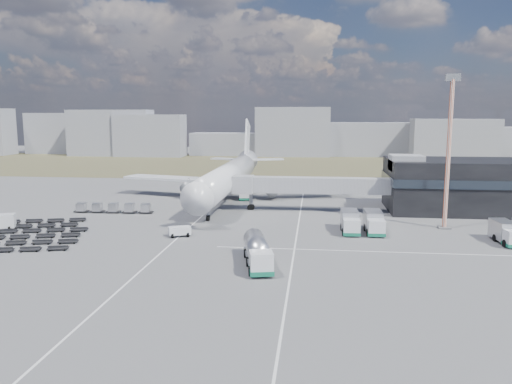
# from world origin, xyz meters

# --- Properties ---
(ground) EXTENTS (420.00, 420.00, 0.00)m
(ground) POSITION_xyz_m (0.00, 0.00, 0.00)
(ground) COLOR #565659
(ground) RESTS_ON ground
(grass_strip) EXTENTS (420.00, 90.00, 0.01)m
(grass_strip) POSITION_xyz_m (0.00, 110.00, 0.01)
(grass_strip) COLOR #444128
(grass_strip) RESTS_ON ground
(lane_markings) EXTENTS (47.12, 110.00, 0.01)m
(lane_markings) POSITION_xyz_m (9.77, 3.00, 0.01)
(lane_markings) COLOR silver
(lane_markings) RESTS_ON ground
(terminal) EXTENTS (30.40, 16.40, 11.00)m
(terminal) POSITION_xyz_m (47.77, 23.96, 5.25)
(terminal) COLOR black
(terminal) RESTS_ON ground
(jet_bridge) EXTENTS (30.30, 3.80, 7.05)m
(jet_bridge) POSITION_xyz_m (15.90, 20.42, 5.05)
(jet_bridge) COLOR #939399
(jet_bridge) RESTS_ON ground
(airliner) EXTENTS (51.59, 64.53, 17.62)m
(airliner) POSITION_xyz_m (0.00, 32.38, 5.29)
(airliner) COLOR silver
(airliner) RESTS_ON ground
(skyline) EXTENTS (313.83, 25.06, 21.97)m
(skyline) POSITION_xyz_m (-11.85, 148.26, 8.86)
(skyline) COLOR gray
(skyline) RESTS_ON ground
(fuel_tanker) EXTENTS (5.05, 11.32, 3.55)m
(fuel_tanker) POSITION_xyz_m (11.75, -16.15, 1.77)
(fuel_tanker) COLOR silver
(fuel_tanker) RESTS_ON ground
(pushback_tug) EXTENTS (3.82, 3.07, 1.50)m
(pushback_tug) POSITION_xyz_m (-1.95, -2.66, 0.75)
(pushback_tug) COLOR silver
(pushback_tug) RESTS_ON ground
(catering_truck) EXTENTS (3.00, 6.00, 2.65)m
(catering_truck) POSITION_xyz_m (3.24, 32.64, 1.35)
(catering_truck) COLOR silver
(catering_truck) RESTS_ON ground
(service_trucks_near) EXTENTS (6.57, 7.81, 3.09)m
(service_trucks_near) POSITION_xyz_m (26.25, 3.36, 1.68)
(service_trucks_near) COLOR silver
(service_trucks_near) RESTS_ON ground
(uld_row) EXTENTS (15.25, 2.13, 1.67)m
(uld_row) POSITION_xyz_m (-19.47, 13.93, 1.00)
(uld_row) COLOR black
(uld_row) RESTS_ON ground
(baggage_dollies) EXTENTS (24.66, 24.98, 0.66)m
(baggage_dollies) POSITION_xyz_m (-27.79, -5.84, 0.33)
(baggage_dollies) COLOR black
(baggage_dollies) RESTS_ON ground
(floodlight_mast) EXTENTS (2.33, 1.93, 25.03)m
(floodlight_mast) POSITION_xyz_m (40.08, 7.86, 12.54)
(floodlight_mast) COLOR #CF4D21
(floodlight_mast) RESTS_ON ground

